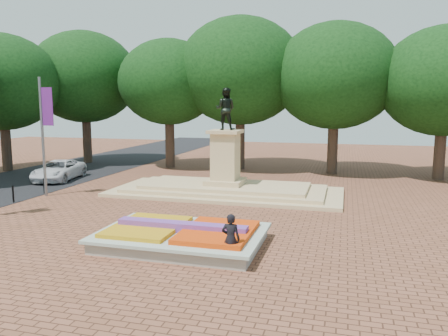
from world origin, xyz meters
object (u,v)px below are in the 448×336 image
object	(u,v)px
monument	(225,179)
van	(59,170)
pedestrian	(231,239)
flower_bed	(182,236)

from	to	relation	value
monument	van	distance (m)	12.97
van	pedestrian	bearing A→B (deg)	-49.40
van	monument	bearing A→B (deg)	-17.36
flower_bed	monument	distance (m)	10.07
flower_bed	monument	xyz separation A→B (m)	(-1.03, 10.00, 0.50)
flower_bed	van	size ratio (longest dim) A/B	1.23
monument	flower_bed	bearing A→B (deg)	-84.13
flower_bed	pedestrian	world-z (taller)	pedestrian
monument	pedestrian	bearing A→B (deg)	-73.69
monument	pedestrian	distance (m)	11.90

